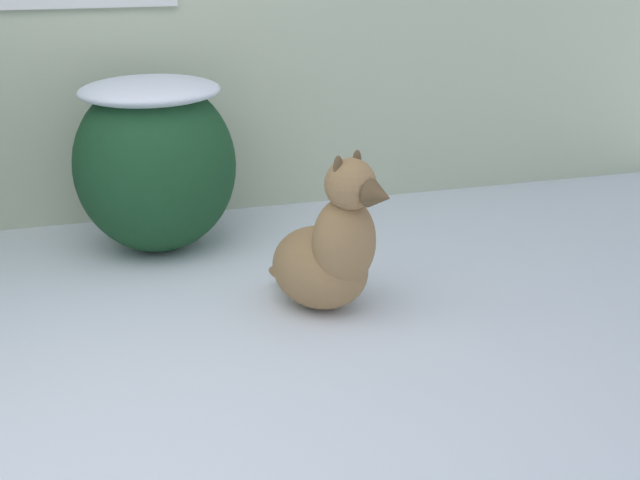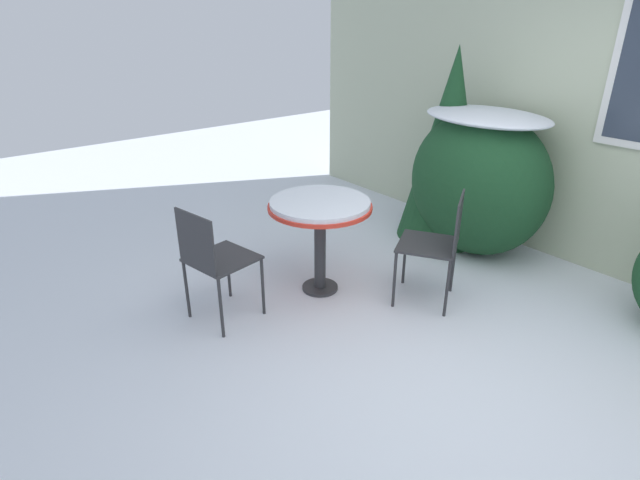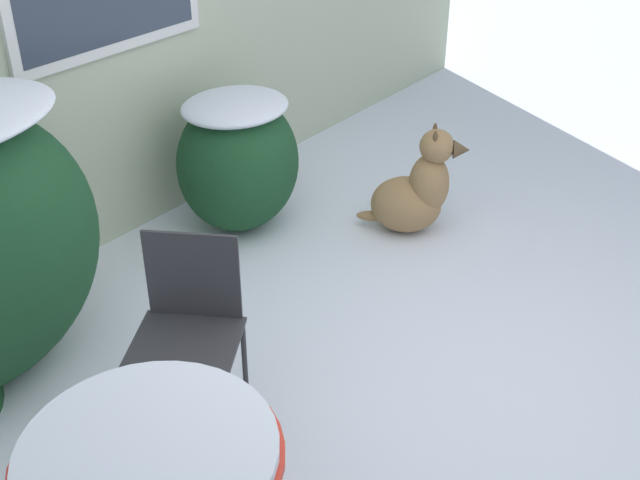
# 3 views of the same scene
# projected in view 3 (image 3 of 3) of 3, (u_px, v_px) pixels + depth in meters

# --- Properties ---
(ground_plane) EXTENTS (16.00, 16.00, 0.00)m
(ground_plane) POSITION_uv_depth(u_px,v_px,m) (419.00, 377.00, 3.85)
(ground_plane) COLOR silver
(shrub_middle) EXTENTS (0.78, 0.71, 0.86)m
(shrub_middle) POSITION_uv_depth(u_px,v_px,m) (238.00, 158.00, 4.88)
(shrub_middle) COLOR #194223
(shrub_middle) RESTS_ON ground_plane
(patio_table) EXTENTS (0.83, 0.83, 0.79)m
(patio_table) POSITION_uv_depth(u_px,v_px,m) (151.00, 473.00, 2.45)
(patio_table) COLOR #2D2D30
(patio_table) RESTS_ON ground_plane
(patio_chair_near_table) EXTENTS (0.60, 0.60, 0.90)m
(patio_chair_near_table) POSITION_uv_depth(u_px,v_px,m) (188.00, 329.00, 3.32)
(patio_chair_near_table) COLOR #2D2D30
(patio_chair_near_table) RESTS_ON ground_plane
(dog) EXTENTS (0.54, 0.62, 0.70)m
(dog) POSITION_uv_depth(u_px,v_px,m) (416.00, 192.00, 4.93)
(dog) COLOR #937047
(dog) RESTS_ON ground_plane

